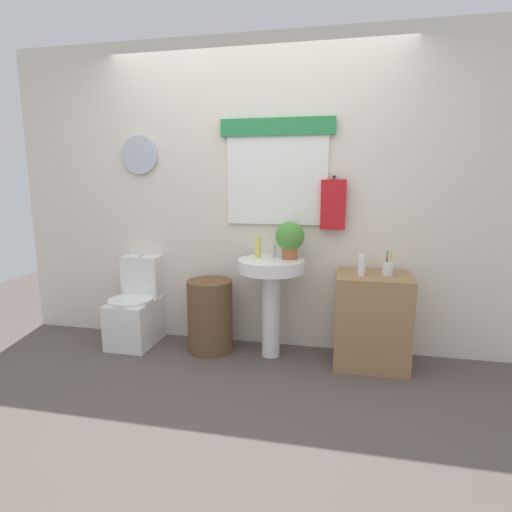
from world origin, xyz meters
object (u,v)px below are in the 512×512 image
Objects in this scene: wooden_cabinet at (372,320)px; toothbrush_cup at (388,268)px; toilet at (137,310)px; potted_plant at (290,238)px; pedestal_sink at (271,283)px; laundry_hamper at (210,316)px; soap_bottle at (258,247)px; lotion_bottle at (362,265)px.

wooden_cabinet is 0.43m from toothbrush_cup.
toothbrush_cup is (2.12, -0.02, 0.48)m from toilet.
toilet is 1.08× the size of wooden_cabinet.
potted_plant is at bearing 1.01° from toilet.
potted_plant is at bearing 176.98° from toothbrush_cup.
pedestal_sink is 0.84m from wooden_cabinet.
pedestal_sink is 4.40× the size of toothbrush_cup.
toilet is 2.18m from toothbrush_cup.
potted_plant is (0.67, 0.06, 0.68)m from laundry_hamper.
laundry_hamper is 0.75× the size of pedestal_sink.
potted_plant is at bearing 174.81° from wooden_cabinet.
toilet is 4.53× the size of soap_bottle.
soap_bottle is 1.08× the size of lotion_bottle.
potted_plant reaches higher than laundry_hamper.
toothbrush_cup is at bearing -0.43° from toilet.
pedestal_sink is at bearing -1.68° from toilet.
soap_bottle reaches higher than toilet.
wooden_cabinet is 0.91m from potted_plant.
lotion_bottle is at bearing -6.25° from soap_bottle.
toothbrush_cup is at bearing 1.27° from pedestal_sink.
lotion_bottle is at bearing -163.07° from toothbrush_cup.
toilet reaches higher than wooden_cabinet.
toothbrush_cup is (0.20, 0.06, -0.03)m from lotion_bottle.
soap_bottle is at bearing 7.03° from laundry_hamper.
potted_plant reaches higher than lotion_bottle.
potted_plant is (0.14, 0.06, 0.37)m from pedestal_sink.
laundry_hamper is 3.55× the size of soap_bottle.
soap_bottle is at bearing 157.38° from pedestal_sink.
toilet is 1.28× the size of laundry_hamper.
laundry_hamper is 0.95m from potted_plant.
lotion_bottle reaches higher than wooden_cabinet.
laundry_hamper is at bearing 178.13° from lotion_bottle.
laundry_hamper is 1.50m from toothbrush_cup.
toothbrush_cup reaches higher than lotion_bottle.
potted_plant is at bearing 2.20° from soap_bottle.
pedestal_sink reaches higher than toilet.
lotion_bottle is (0.70, -0.04, 0.19)m from pedestal_sink.
laundry_hamper is 0.61m from pedestal_sink.
toilet is 2.61× the size of potted_plant.
pedestal_sink is (1.22, -0.04, 0.32)m from toilet.
laundry_hamper is 0.84× the size of wooden_cabinet.
soap_bottle is at bearing 173.75° from lotion_bottle.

